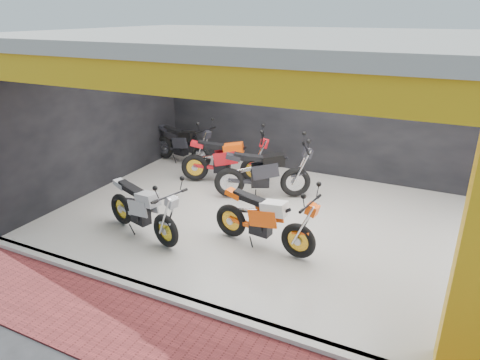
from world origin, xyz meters
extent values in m
plane|color=#2D2D30|center=(0.00, 0.00, 0.00)|extent=(80.00, 80.00, 0.00)
cube|color=white|center=(0.00, 2.00, 0.05)|extent=(8.00, 6.00, 0.10)
cube|color=beige|center=(0.00, 2.00, 3.60)|extent=(8.40, 6.40, 0.20)
cube|color=black|center=(0.00, 5.10, 1.75)|extent=(8.20, 0.20, 3.50)
cube|color=black|center=(-4.10, 2.00, 1.75)|extent=(0.20, 6.20, 3.50)
cube|color=yellow|center=(0.00, -1.00, 3.30)|extent=(8.40, 0.30, 0.40)
cube|color=white|center=(0.00, -1.02, 0.05)|extent=(8.00, 0.20, 0.10)
cube|color=maroon|center=(0.00, -1.80, 0.01)|extent=(9.00, 1.40, 0.03)
camera|label=1|loc=(3.14, -5.34, 4.04)|focal=32.00mm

